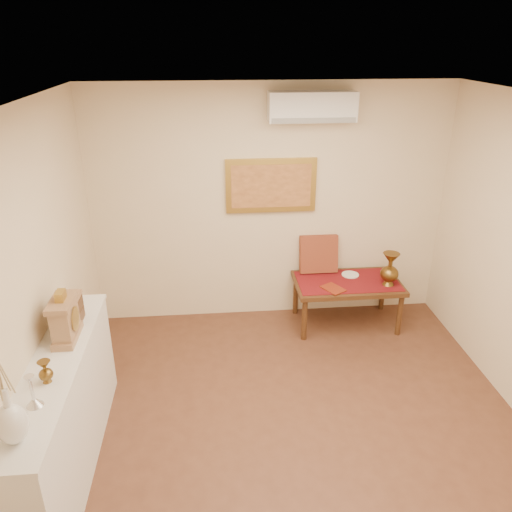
{
  "coord_description": "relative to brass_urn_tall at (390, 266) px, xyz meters",
  "views": [
    {
      "loc": [
        -0.66,
        -3.07,
        3.12
      ],
      "look_at": [
        -0.27,
        1.15,
        1.24
      ],
      "focal_mm": 35.0,
      "sensor_mm": 36.0,
      "label": 1
    }
  ],
  "objects": [
    {
      "name": "ceiling",
      "position": [
        -1.28,
        -1.75,
        1.91
      ],
      "size": [
        4.5,
        4.5,
        0.0
      ],
      "primitive_type": "plane",
      "rotation": [
        3.14,
        0.0,
        0.0
      ],
      "color": "white",
      "rests_on": "ground"
    },
    {
      "name": "candlestick",
      "position": [
        -3.1,
        -2.21,
        0.3
      ],
      "size": [
        0.11,
        0.11,
        0.22
      ],
      "primitive_type": null,
      "color": "silver",
      "rests_on": "display_ledge"
    },
    {
      "name": "display_ledge",
      "position": [
        -3.1,
        -1.75,
        -0.3
      ],
      "size": [
        0.37,
        2.02,
        0.98
      ],
      "color": "silver",
      "rests_on": "floor"
    },
    {
      "name": "floor",
      "position": [
        -1.28,
        -1.75,
        -0.79
      ],
      "size": [
        4.5,
        4.5,
        0.0
      ],
      "primitive_type": "plane",
      "color": "brown",
      "rests_on": "ground"
    },
    {
      "name": "table_cloth",
      "position": [
        -0.43,
        0.13,
        -0.24
      ],
      "size": [
        1.14,
        0.59,
        0.01
      ],
      "primitive_type": "cube",
      "color": "maroon",
      "rests_on": "low_table"
    },
    {
      "name": "cushion",
      "position": [
        -0.71,
        0.42,
        -0.01
      ],
      "size": [
        0.44,
        0.19,
        0.45
      ],
      "primitive_type": "cube",
      "rotation": [
        -0.21,
        0.0,
        0.0
      ],
      "color": "maroon",
      "rests_on": "table_cloth"
    },
    {
      "name": "low_table",
      "position": [
        -0.43,
        0.13,
        -0.3
      ],
      "size": [
        1.2,
        0.7,
        0.55
      ],
      "color": "#4D2C17",
      "rests_on": "floor"
    },
    {
      "name": "painting",
      "position": [
        -1.28,
        0.47,
        0.81
      ],
      "size": [
        1.0,
        0.06,
        0.6
      ],
      "color": "#B29039",
      "rests_on": "wall_back"
    },
    {
      "name": "brass_urn_small",
      "position": [
        -3.09,
        -1.97,
        0.3
      ],
      "size": [
        0.1,
        0.1,
        0.21
      ],
      "primitive_type": null,
      "color": "brown",
      "rests_on": "display_ledge"
    },
    {
      "name": "plate",
      "position": [
        -0.36,
        0.27,
        -0.23
      ],
      "size": [
        0.2,
        0.2,
        0.01
      ],
      "primitive_type": "cylinder",
      "color": "silver",
      "rests_on": "table_cloth"
    },
    {
      "name": "ac_unit",
      "position": [
        -0.88,
        0.37,
        1.66
      ],
      "size": [
        0.9,
        0.25,
        0.3
      ],
      "color": "silver",
      "rests_on": "wall_back"
    },
    {
      "name": "wooden_chest",
      "position": [
        -3.1,
        -1.2,
        0.31
      ],
      "size": [
        0.16,
        0.21,
        0.24
      ],
      "color": "#9D7450",
      "rests_on": "display_ledge"
    },
    {
      "name": "wall_back",
      "position": [
        -1.28,
        0.5,
        0.56
      ],
      "size": [
        4.0,
        0.02,
        2.7
      ],
      "primitive_type": "cube",
      "color": "beige",
      "rests_on": "ground"
    },
    {
      "name": "wall_left",
      "position": [
        -3.28,
        -1.75,
        0.56
      ],
      "size": [
        0.02,
        4.5,
        2.7
      ],
      "primitive_type": "cube",
      "color": "beige",
      "rests_on": "ground"
    },
    {
      "name": "menu",
      "position": [
        -0.64,
        -0.06,
        -0.23
      ],
      "size": [
        0.28,
        0.31,
        0.01
      ],
      "primitive_type": "cube",
      "rotation": [
        0.0,
        0.0,
        0.54
      ],
      "color": "maroon",
      "rests_on": "table_cloth"
    },
    {
      "name": "mantel_clock",
      "position": [
        -3.08,
        -1.45,
        0.37
      ],
      "size": [
        0.17,
        0.36,
        0.41
      ],
      "color": "#9D7450",
      "rests_on": "display_ledge"
    },
    {
      "name": "brass_urn_tall",
      "position": [
        0.0,
        0.0,
        0.0
      ],
      "size": [
        0.21,
        0.21,
        0.46
      ],
      "primitive_type": null,
      "color": "brown",
      "rests_on": "table_cloth"
    }
  ]
}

